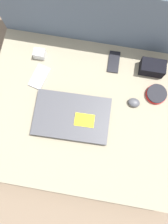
% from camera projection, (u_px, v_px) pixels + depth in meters
% --- Properties ---
extents(ground_plane, '(8.00, 8.00, 0.00)m').
position_uv_depth(ground_plane, '(84.00, 119.00, 1.18)').
color(ground_plane, '#7A6651').
extents(couch_seat, '(0.94, 0.74, 0.15)m').
position_uv_depth(couch_seat, '(84.00, 116.00, 1.10)').
color(couch_seat, gray).
rests_on(couch_seat, ground_plane).
extents(couch_backrest, '(0.94, 0.20, 0.49)m').
position_uv_depth(couch_backrest, '(101.00, 13.00, 1.03)').
color(couch_backrest, slate).
rests_on(couch_backrest, ground_plane).
extents(laptop, '(0.35, 0.23, 0.03)m').
position_uv_depth(laptop, '(72.00, 117.00, 1.01)').
color(laptop, '#47474C').
rests_on(laptop, couch_seat).
extents(computer_mouse, '(0.06, 0.05, 0.03)m').
position_uv_depth(computer_mouse, '(134.00, 103.00, 1.03)').
color(computer_mouse, '#4C4C51').
rests_on(computer_mouse, couch_seat).
extents(speaker_puck, '(0.10, 0.10, 0.03)m').
position_uv_depth(speaker_puck, '(156.00, 94.00, 1.04)').
color(speaker_puck, red).
rests_on(speaker_puck, couch_seat).
extents(phone_silver, '(0.06, 0.11, 0.01)m').
position_uv_depth(phone_silver, '(114.00, 62.00, 1.08)').
color(phone_silver, black).
rests_on(phone_silver, couch_seat).
extents(phone_black, '(0.09, 0.13, 0.01)m').
position_uv_depth(phone_black, '(39.00, 77.00, 1.06)').
color(phone_black, '#B7B7BC').
rests_on(phone_black, couch_seat).
extents(camera_pouch, '(0.12, 0.07, 0.06)m').
position_uv_depth(camera_pouch, '(152.00, 68.00, 1.05)').
color(camera_pouch, black).
rests_on(camera_pouch, couch_seat).
extents(charger_brick, '(0.05, 0.04, 0.04)m').
position_uv_depth(charger_brick, '(40.00, 54.00, 1.07)').
color(charger_brick, silver).
rests_on(charger_brick, couch_seat).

